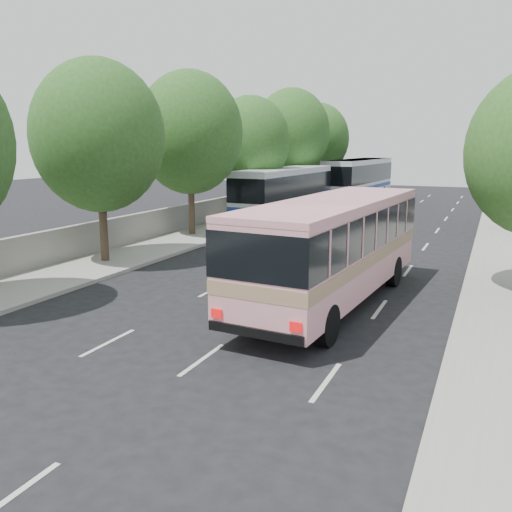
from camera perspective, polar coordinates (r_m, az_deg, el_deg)
The scene contains 14 objects.
ground at distance 15.86m, azimuth -5.28°, elevation -7.72°, with size 120.00×120.00×0.00m, color black.
sidewalk_left at distance 37.01m, azimuth -1.74°, elevation 3.61°, with size 4.00×90.00×0.15m, color #9E998E.
low_wall at distance 37.71m, azimuth -4.22°, elevation 5.00°, with size 0.30×90.00×1.50m, color #9E998E.
tree_left_b at distance 24.69m, azimuth -16.24°, elevation 12.52°, with size 5.70×5.70×8.88m.
tree_left_c at distance 31.37m, azimuth -6.93°, elevation 13.17°, with size 6.00×6.00×9.35m.
tree_left_d at distance 38.42m, azimuth -0.54°, elevation 12.23°, with size 5.52×5.52×8.60m.
tree_left_e at distance 45.80m, azimuth 3.83°, elevation 13.11°, with size 6.30×6.30×9.82m.
tree_left_f at distance 53.43m, azimuth 6.64°, elevation 12.38°, with size 5.88×5.88×9.16m.
pink_bus at distance 17.95m, azimuth 8.22°, elevation 1.70°, with size 3.60×11.17×3.51m.
pink_taxi at distance 24.51m, azimuth 7.30°, elevation 1.16°, with size 1.95×4.84×1.65m, color #E41368.
white_pickup at distance 30.09m, azimuth 1.99°, elevation 3.01°, with size 2.05×5.03×1.46m, color white.
tour_coach_front at distance 38.51m, azimuth 3.06°, elevation 7.07°, with size 3.16×12.23×3.63m.
tour_coach_rear at distance 51.91m, azimuth 10.76°, elevation 8.26°, with size 3.66×13.23×3.91m.
taxi_roof_sign at distance 24.36m, azimuth 7.35°, elevation 3.28°, with size 0.55×0.18×0.18m, color silver.
Camera 1 is at (7.35, -13.04, 5.25)m, focal length 38.00 mm.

